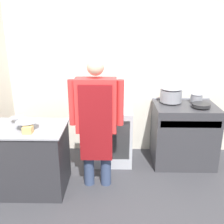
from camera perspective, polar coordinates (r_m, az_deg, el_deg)
ground_plane at (r=3.26m, az=-0.93°, el=-21.44°), size 14.00×14.00×0.00m
wall_back at (r=4.27m, az=-0.19°, el=8.56°), size 8.00×0.05×2.70m
prep_counter at (r=3.64m, az=-18.04°, el=-9.57°), size 1.04×0.70×0.87m
stove at (r=4.24m, az=15.24°, el=-4.64°), size 0.92×0.72×0.96m
fridge_unit at (r=4.17m, az=0.29°, el=-4.86°), size 0.57×0.67×0.87m
person_cook at (r=3.31m, az=-3.43°, el=-1.03°), size 0.69×0.24×1.72m
mixing_bowl at (r=3.38m, az=-17.99°, el=-2.74°), size 0.28×0.28×0.10m
small_bowl at (r=3.66m, az=-19.89°, el=-1.58°), size 0.18×0.18×0.07m
plastic_tub at (r=3.26m, az=-17.85°, el=-3.68°), size 0.11×0.11×0.08m
stock_pot at (r=4.11m, az=12.73°, el=3.82°), size 0.33×0.33×0.24m
saute_pan at (r=4.01m, az=18.83°, el=1.43°), size 0.26×0.26×0.05m
sauce_pot at (r=4.22m, az=17.91°, el=3.02°), size 0.18×0.18×0.14m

